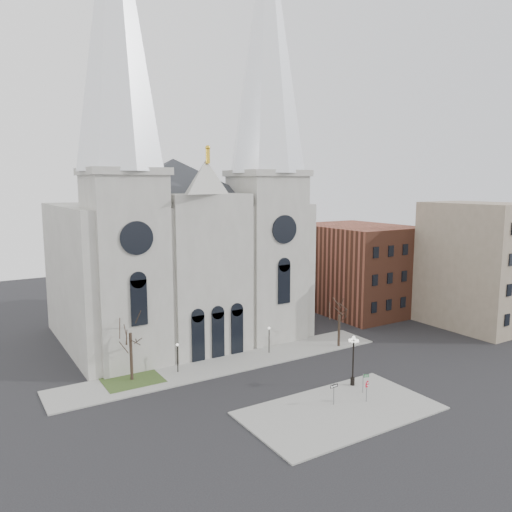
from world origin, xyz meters
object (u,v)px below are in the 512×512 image
street_name_sign (364,381)px  globe_lamp (353,354)px  one_way_sign (334,390)px  stop_sign (367,386)px

street_name_sign → globe_lamp: bearing=102.1°
one_way_sign → street_name_sign: one_way_sign is taller
globe_lamp → street_name_sign: bearing=-100.2°
globe_lamp → street_name_sign: globe_lamp is taller
globe_lamp → one_way_sign: bearing=-151.8°
stop_sign → globe_lamp: 4.36m
street_name_sign → one_way_sign: bearing=-150.9°
one_way_sign → street_name_sign: (4.31, 0.52, -0.25)m
stop_sign → street_name_sign: stop_sign is taller
stop_sign → street_name_sign: size_ratio=1.10×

